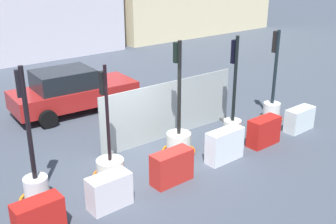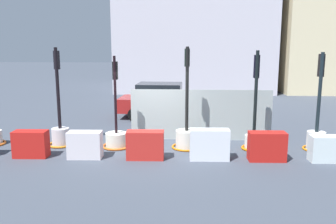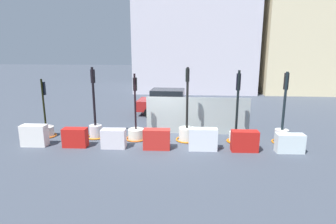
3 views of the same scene
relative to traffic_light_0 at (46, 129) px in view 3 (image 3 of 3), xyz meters
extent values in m
plane|color=#3F4653|center=(5.45, -0.25, -0.37)|extent=(120.00, 120.00, 0.00)
cylinder|color=silver|center=(0.00, -0.01, -0.13)|extent=(0.69, 0.69, 0.48)
cylinder|color=black|center=(0.00, -0.01, 1.24)|extent=(0.08, 0.08, 2.25)
cube|color=black|center=(0.01, 0.10, 1.91)|extent=(0.16, 0.14, 0.60)
sphere|color=red|center=(0.01, 0.18, 2.11)|extent=(0.10, 0.10, 0.10)
sphere|color=orange|center=(0.01, 0.18, 1.91)|extent=(0.10, 0.10, 0.10)
sphere|color=green|center=(0.01, 0.18, 1.71)|extent=(0.10, 0.10, 0.10)
torus|color=orange|center=(0.00, -0.01, -0.33)|extent=(0.90, 0.90, 0.07)
cylinder|color=silver|center=(2.38, 0.04, -0.07)|extent=(0.57, 0.57, 0.59)
cylinder|color=black|center=(2.38, 0.04, 1.56)|extent=(0.11, 0.11, 2.68)
cube|color=black|center=(2.35, 0.16, 2.49)|extent=(0.18, 0.16, 0.61)
sphere|color=red|center=(2.34, 0.24, 2.69)|extent=(0.10, 0.10, 0.10)
sphere|color=orange|center=(2.34, 0.24, 2.49)|extent=(0.10, 0.10, 0.10)
sphere|color=green|center=(2.34, 0.24, 2.29)|extent=(0.10, 0.10, 0.10)
torus|color=orange|center=(2.38, 0.04, -0.33)|extent=(0.86, 0.86, 0.08)
cylinder|color=silver|center=(4.31, -0.06, -0.13)|extent=(0.72, 0.72, 0.48)
cylinder|color=black|center=(4.31, -0.06, 1.38)|extent=(0.09, 0.09, 2.52)
cube|color=black|center=(4.30, 0.06, 2.16)|extent=(0.16, 0.16, 0.58)
sphere|color=red|center=(4.29, 0.15, 2.35)|extent=(0.10, 0.10, 0.10)
sphere|color=orange|center=(4.29, 0.15, 2.16)|extent=(0.10, 0.10, 0.10)
sphere|color=green|center=(4.29, 0.15, 1.97)|extent=(0.10, 0.10, 0.10)
torus|color=orange|center=(4.31, -0.06, -0.33)|extent=(0.96, 0.96, 0.08)
cylinder|color=silver|center=(6.63, -0.01, -0.08)|extent=(0.71, 0.71, 0.59)
cylinder|color=black|center=(6.63, -0.01, 1.57)|extent=(0.11, 0.11, 2.71)
cube|color=black|center=(6.62, 0.11, 2.58)|extent=(0.17, 0.14, 0.56)
sphere|color=red|center=(6.62, 0.19, 2.76)|extent=(0.10, 0.10, 0.10)
sphere|color=orange|center=(6.62, 0.19, 2.58)|extent=(0.10, 0.10, 0.10)
sphere|color=green|center=(6.62, 0.19, 2.39)|extent=(0.10, 0.10, 0.10)
torus|color=orange|center=(6.63, -0.01, -0.34)|extent=(0.98, 0.98, 0.06)
cylinder|color=silver|center=(8.81, -0.05, -0.14)|extent=(0.57, 0.57, 0.47)
cylinder|color=black|center=(8.81, -0.05, 1.45)|extent=(0.11, 0.11, 2.71)
cube|color=black|center=(8.82, 0.07, 2.30)|extent=(0.17, 0.14, 0.72)
sphere|color=red|center=(8.82, 0.15, 2.54)|extent=(0.10, 0.10, 0.10)
sphere|color=orange|center=(8.82, 0.15, 2.30)|extent=(0.10, 0.10, 0.10)
sphere|color=green|center=(8.82, 0.15, 2.06)|extent=(0.10, 0.10, 0.10)
torus|color=orange|center=(8.81, -0.05, -0.33)|extent=(0.78, 0.78, 0.08)
cylinder|color=silver|center=(10.80, 0.01, -0.07)|extent=(0.59, 0.59, 0.60)
cylinder|color=black|center=(10.80, 0.01, 1.49)|extent=(0.11, 0.11, 2.53)
cube|color=black|center=(10.83, 0.14, 2.34)|extent=(0.17, 0.19, 0.71)
sphere|color=red|center=(10.85, 0.23, 2.58)|extent=(0.09, 0.09, 0.09)
sphere|color=orange|center=(10.85, 0.23, 2.34)|extent=(0.09, 0.09, 0.09)
sphere|color=green|center=(10.85, 0.23, 2.10)|extent=(0.09, 0.09, 0.09)
torus|color=orange|center=(10.80, 0.01, -0.33)|extent=(0.80, 0.80, 0.06)
cube|color=white|center=(0.16, -1.27, 0.09)|extent=(1.07, 0.51, 0.92)
cube|color=red|center=(1.95, -1.25, 0.04)|extent=(1.02, 0.50, 0.81)
cube|color=silver|center=(3.60, -1.25, 0.04)|extent=(1.01, 0.51, 0.81)
cube|color=red|center=(5.41, -1.24, 0.06)|extent=(1.11, 0.50, 0.85)
cube|color=white|center=(7.31, -1.20, 0.09)|extent=(1.16, 0.46, 0.92)
cube|color=red|center=(8.98, -1.19, 0.06)|extent=(1.08, 0.49, 0.85)
cube|color=silver|center=(10.76, -1.18, 0.01)|extent=(1.10, 0.49, 0.76)
cube|color=maroon|center=(5.72, 4.93, 0.26)|extent=(4.53, 1.95, 0.64)
cube|color=black|center=(5.34, 4.94, 0.91)|extent=(2.07, 1.64, 0.66)
cylinder|color=black|center=(7.14, 5.81, -0.06)|extent=(0.62, 0.30, 0.61)
cylinder|color=black|center=(7.07, 3.93, -0.06)|extent=(0.62, 0.30, 0.61)
cylinder|color=black|center=(4.38, 5.92, -0.06)|extent=(0.62, 0.30, 0.61)
cylinder|color=black|center=(4.30, 4.04, -0.06)|extent=(0.62, 0.30, 0.61)
cube|color=silver|center=(7.06, 16.97, 5.31)|extent=(11.19, 8.73, 11.35)
cube|color=#99A3A1|center=(7.12, 1.04, 0.53)|extent=(4.97, 0.04, 1.81)
cube|color=#4C4C4C|center=(4.88, 1.04, -0.32)|extent=(0.16, 0.50, 0.10)
cube|color=#4C4C4C|center=(9.36, 1.04, -0.32)|extent=(0.16, 0.50, 0.10)
camera|label=1|loc=(-0.29, -8.52, 5.12)|focal=44.34mm
camera|label=2|loc=(6.66, -11.23, 2.95)|focal=37.63mm
camera|label=3|loc=(6.78, -11.98, 3.68)|focal=29.48mm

